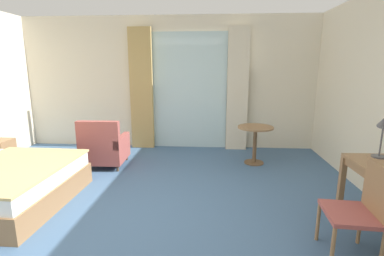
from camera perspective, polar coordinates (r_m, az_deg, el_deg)
The scene contains 9 objects.
ground at distance 3.61m, azimuth -12.33°, elevation -18.02°, with size 6.87×6.85×0.10m, color #426084.
wall_back at distance 6.22m, azimuth -4.77°, elevation 8.97°, with size 6.47×0.12×2.79m, color beige.
balcony_glass_door at distance 6.10m, azimuth -0.54°, elevation 7.37°, with size 1.59×0.02×2.45m, color silver.
curtain_panel_left at distance 6.16m, azimuth -10.14°, elevation 7.64°, with size 0.48×0.10×2.54m, color tan.
curtain_panel_right at distance 6.00m, azimuth 9.17°, elevation 7.55°, with size 0.44×0.10×2.54m, color beige.
desk_chair at distance 3.08m, azimuth 30.91°, elevation -13.41°, with size 0.47×0.51×0.92m.
desk_lamp at distance 3.77m, azimuth 33.98°, elevation -0.29°, with size 0.21×0.26×0.46m.
armchair_by_window at distance 5.26m, azimuth -17.27°, elevation -3.84°, with size 0.73×0.74×0.87m.
round_cafe_table at distance 5.26m, azimuth 12.60°, elevation -1.65°, with size 0.64×0.64×0.69m.
Camera 1 is at (0.94, -2.98, 1.76)m, focal length 26.48 mm.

